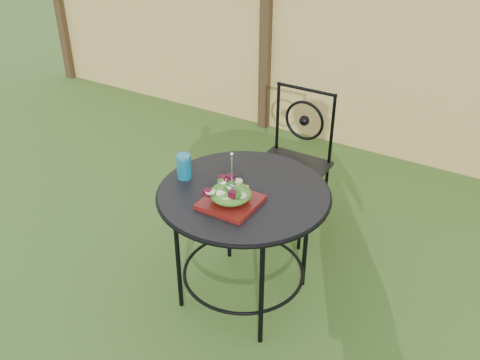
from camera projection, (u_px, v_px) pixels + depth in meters
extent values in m
plane|color=#244516|center=(281.00, 316.00, 3.02)|extent=(60.00, 60.00, 0.00)
cube|color=#E1C76F|center=(415.00, 56.00, 4.16)|extent=(8.00, 0.05, 1.80)
cube|color=black|center=(266.00, 27.00, 4.68)|extent=(0.09, 0.09, 1.90)
cylinder|color=black|center=(244.00, 193.00, 2.80)|extent=(0.90, 0.90, 0.02)
torus|color=black|center=(244.00, 194.00, 2.81)|extent=(0.92, 0.92, 0.02)
torus|color=black|center=(243.00, 271.00, 3.08)|extent=(0.70, 0.70, 0.02)
cylinder|color=black|center=(306.00, 237.00, 3.07)|extent=(0.03, 0.03, 0.71)
cylinder|color=black|center=(229.00, 211.00, 3.30)|extent=(0.03, 0.03, 0.71)
cylinder|color=black|center=(178.00, 257.00, 2.92)|extent=(0.03, 0.03, 0.71)
cylinder|color=black|center=(262.00, 292.00, 2.68)|extent=(0.03, 0.03, 0.71)
cube|color=black|center=(288.00, 169.00, 3.55)|extent=(0.46, 0.46, 0.03)
cylinder|color=black|center=(306.00, 90.00, 3.45)|extent=(0.42, 0.02, 0.02)
torus|color=black|center=(304.00, 121.00, 3.56)|extent=(0.28, 0.02, 0.28)
cylinder|color=black|center=(247.00, 204.00, 3.61)|extent=(0.02, 0.02, 0.44)
cylinder|color=black|center=(300.00, 222.00, 3.43)|extent=(0.02, 0.02, 0.44)
cylinder|color=black|center=(275.00, 178.00, 3.90)|extent=(0.02, 0.02, 0.44)
cylinder|color=black|center=(325.00, 193.00, 3.72)|extent=(0.02, 0.02, 0.44)
cylinder|color=black|center=(278.00, 117.00, 3.66)|extent=(0.02, 0.02, 0.50)
cylinder|color=black|center=(332.00, 130.00, 3.48)|extent=(0.02, 0.02, 0.50)
cube|color=#3D0809|center=(231.00, 202.00, 2.69)|extent=(0.27, 0.27, 0.02)
ellipsoid|color=#235614|center=(231.00, 194.00, 2.66)|extent=(0.21, 0.21, 0.08)
cylinder|color=silver|center=(232.00, 172.00, 2.59)|extent=(0.01, 0.01, 0.18)
cylinder|color=#0B6487|center=(184.00, 166.00, 2.88)|extent=(0.08, 0.08, 0.14)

